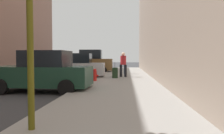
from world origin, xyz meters
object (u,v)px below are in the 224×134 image
Objects in this scene: fire_hydrant at (95,75)px; parked_bronze_suv at (89,62)px; pedestrian_in_jeans at (123,62)px; rolling_suitcase at (115,73)px; parked_dark_green_sedan at (43,72)px; pedestrian_in_red_jacket at (123,63)px; parked_silver_sedan at (75,67)px.

parked_bronze_suv is at bearing 101.61° from fire_hydrant.
pedestrian_in_jeans reaches higher than rolling_suitcase.
parked_dark_green_sedan is at bearing -119.26° from fire_hydrant.
parked_dark_green_sedan is at bearing -120.09° from pedestrian_in_red_jacket.
rolling_suitcase is (1.06, 1.93, -0.01)m from fire_hydrant.
pedestrian_in_red_jacket is 2.91m from pedestrian_in_jeans.
pedestrian_in_red_jacket reaches higher than parked_dark_green_sedan.
pedestrian_in_jeans reaches higher than parked_silver_sedan.
parked_bronze_suv reaches higher than fire_hydrant.
parked_dark_green_sedan is 0.91× the size of parked_bronze_suv.
parked_silver_sedan is 4.10× the size of rolling_suitcase.
fire_hydrant is at bearing 60.74° from parked_dark_green_sedan.
pedestrian_in_jeans is at bearing 69.10° from parked_dark_green_sedan.
fire_hydrant is at bearing -78.39° from parked_bronze_suv.
pedestrian_in_red_jacket reaches higher than rolling_suitcase.
pedestrian_in_red_jacket is 1.00× the size of pedestrian_in_jeans.
fire_hydrant is at bearing -121.08° from pedestrian_in_red_jacket.
parked_dark_green_sedan is 12.00m from parked_bronze_suv.
fire_hydrant is at bearing -105.57° from pedestrian_in_jeans.
pedestrian_in_jeans is (3.36, 2.75, 0.26)m from parked_silver_sedan.
pedestrian_in_red_jacket is (3.41, 5.89, 0.26)m from parked_dark_green_sedan.
parked_bronze_suv is 4.64m from pedestrian_in_jeans.
pedestrian_in_red_jacket is at bearing -2.55° from parked_silver_sedan.
rolling_suitcase is at bearing 60.92° from parked_dark_green_sedan.
rolling_suitcase is (2.87, -6.84, -0.54)m from parked_bronze_suv.
parked_silver_sedan is at bearing 122.63° from fire_hydrant.
fire_hydrant is 5.81m from pedestrian_in_jeans.
parked_dark_green_sedan is 1.00× the size of parked_silver_sedan.
pedestrian_in_jeans is (3.36, -3.21, 0.07)m from parked_bronze_suv.
pedestrian_in_jeans is 3.72m from rolling_suitcase.
pedestrian_in_red_jacket reaches higher than parked_silver_sedan.
pedestrian_in_red_jacket is (3.41, -0.15, 0.26)m from parked_silver_sedan.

